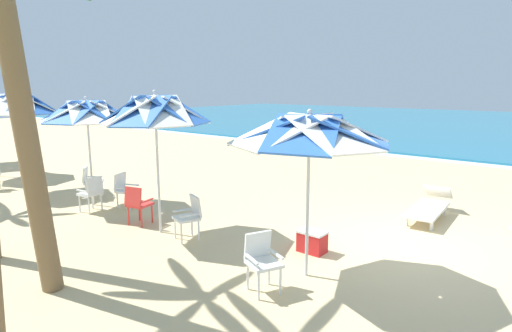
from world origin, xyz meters
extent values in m
plane|color=#D3B784|center=(0.00, 0.00, 0.00)|extent=(80.00, 80.00, 0.00)
cube|color=white|center=(0.00, 10.13, 0.01)|extent=(80.00, 0.70, 0.01)
cylinder|color=silver|center=(-0.77, -2.21, 1.10)|extent=(0.05, 0.05, 2.20)
cube|color=blue|center=(-0.23, -1.99, 2.33)|extent=(1.39, 1.29, 0.47)
cube|color=white|center=(-0.55, -1.67, 2.33)|extent=(1.29, 1.37, 0.47)
cube|color=blue|center=(-1.00, -1.67, 2.33)|extent=(1.29, 1.39, 0.47)
cube|color=white|center=(-1.32, -1.99, 2.33)|extent=(1.37, 1.29, 0.47)
cube|color=blue|center=(-1.32, -2.43, 2.33)|extent=(1.39, 1.29, 0.47)
cube|color=white|center=(-1.00, -2.75, 2.33)|extent=(1.29, 1.37, 0.47)
cube|color=blue|center=(-0.55, -2.75, 2.33)|extent=(1.29, 1.39, 0.47)
cube|color=white|center=(-0.23, -2.43, 2.33)|extent=(1.37, 1.29, 0.47)
sphere|color=silver|center=(-0.77, -2.21, 2.59)|extent=(0.08, 0.08, 0.08)
cube|color=white|center=(-0.95, -3.07, 0.44)|extent=(0.58, 0.58, 0.05)
cube|color=white|center=(-1.14, -2.99, 0.67)|extent=(0.26, 0.42, 0.40)
cube|color=white|center=(-0.87, -2.89, 0.55)|extent=(0.38, 0.20, 0.03)
cube|color=white|center=(-1.04, -3.25, 0.55)|extent=(0.38, 0.20, 0.03)
cylinder|color=white|center=(-0.72, -2.98, 0.21)|extent=(0.04, 0.04, 0.41)
cylinder|color=white|center=(-0.87, -3.30, 0.21)|extent=(0.04, 0.04, 0.41)
cylinder|color=white|center=(-1.04, -2.83, 0.21)|extent=(0.04, 0.04, 0.41)
cylinder|color=white|center=(-1.19, -3.16, 0.21)|extent=(0.04, 0.04, 0.41)
cylinder|color=silver|center=(-4.18, -2.40, 1.15)|extent=(0.05, 0.05, 2.31)
cube|color=blue|center=(-3.70, -2.20, 2.51)|extent=(1.17, 1.13, 0.56)
cube|color=white|center=(-3.98, -1.92, 2.51)|extent=(1.13, 1.19, 0.56)
cube|color=blue|center=(-4.38, -1.92, 2.51)|extent=(1.13, 1.17, 0.56)
cube|color=white|center=(-4.67, -2.20, 2.51)|extent=(1.19, 1.13, 0.56)
cube|color=blue|center=(-4.67, -2.60, 2.51)|extent=(1.17, 1.13, 0.56)
cube|color=white|center=(-4.38, -2.88, 2.51)|extent=(1.13, 1.19, 0.56)
cube|color=blue|center=(-3.98, -2.88, 2.51)|extent=(1.13, 1.17, 0.56)
cube|color=white|center=(-3.70, -2.60, 2.51)|extent=(1.19, 1.13, 0.56)
sphere|color=silver|center=(-4.18, -2.40, 2.85)|extent=(0.08, 0.08, 0.08)
cube|color=red|center=(-4.94, -2.34, 0.44)|extent=(0.53, 0.53, 0.05)
cube|color=red|center=(-4.89, -2.53, 0.67)|extent=(0.43, 0.19, 0.40)
cube|color=red|center=(-5.13, -2.39, 0.55)|extent=(0.13, 0.39, 0.03)
cube|color=red|center=(-4.75, -2.29, 0.55)|extent=(0.13, 0.39, 0.03)
cylinder|color=red|center=(-5.15, -2.21, 0.21)|extent=(0.04, 0.04, 0.41)
cylinder|color=red|center=(-4.81, -2.13, 0.21)|extent=(0.04, 0.04, 0.41)
cylinder|color=red|center=(-5.07, -2.55, 0.21)|extent=(0.04, 0.04, 0.41)
cylinder|color=red|center=(-4.73, -2.47, 0.21)|extent=(0.04, 0.04, 0.41)
cube|color=white|center=(-3.43, -2.34, 0.44)|extent=(0.57, 0.57, 0.05)
cube|color=white|center=(-3.36, -2.16, 0.67)|extent=(0.42, 0.24, 0.40)
cube|color=white|center=(-3.25, -2.41, 0.55)|extent=(0.18, 0.39, 0.03)
cube|color=white|center=(-3.62, -2.28, 0.55)|extent=(0.18, 0.39, 0.03)
cylinder|color=white|center=(-3.33, -2.57, 0.21)|extent=(0.04, 0.04, 0.41)
cylinder|color=white|center=(-3.66, -2.45, 0.21)|extent=(0.04, 0.04, 0.41)
cylinder|color=white|center=(-3.21, -2.24, 0.21)|extent=(0.04, 0.04, 0.41)
cylinder|color=white|center=(-3.54, -2.12, 0.21)|extent=(0.04, 0.04, 0.41)
cylinder|color=silver|center=(-7.13, -2.19, 1.09)|extent=(0.05, 0.05, 2.19)
cube|color=blue|center=(-6.63, -1.98, 2.36)|extent=(1.23, 1.18, 0.52)
cube|color=white|center=(-6.92, -1.69, 2.36)|extent=(1.18, 1.24, 0.52)
cube|color=blue|center=(-7.34, -1.69, 2.36)|extent=(1.18, 1.23, 0.52)
cube|color=white|center=(-7.63, -1.98, 2.36)|extent=(1.24, 1.18, 0.52)
cube|color=blue|center=(-7.63, -2.39, 2.36)|extent=(1.23, 1.18, 0.52)
cube|color=white|center=(-7.34, -2.68, 2.36)|extent=(1.18, 1.24, 0.52)
cube|color=blue|center=(-6.92, -2.68, 2.36)|extent=(1.18, 1.23, 0.52)
cube|color=white|center=(-6.63, -2.39, 2.36)|extent=(1.24, 1.18, 0.52)
sphere|color=silver|center=(-7.13, -2.19, 2.67)|extent=(0.08, 0.08, 0.08)
cube|color=white|center=(-7.70, -1.82, 0.44)|extent=(0.62, 0.62, 0.05)
cube|color=white|center=(-7.83, -1.97, 0.67)|extent=(0.38, 0.35, 0.40)
cube|color=white|center=(-7.85, -1.69, 0.55)|extent=(0.29, 0.32, 0.03)
cube|color=white|center=(-7.55, -1.95, 0.55)|extent=(0.29, 0.32, 0.03)
cylinder|color=white|center=(-7.72, -1.57, 0.21)|extent=(0.04, 0.04, 0.41)
cylinder|color=white|center=(-7.45, -1.80, 0.21)|extent=(0.04, 0.04, 0.41)
cylinder|color=white|center=(-7.95, -1.84, 0.21)|extent=(0.04, 0.04, 0.41)
cylinder|color=white|center=(-7.68, -2.07, 0.21)|extent=(0.04, 0.04, 0.41)
cube|color=white|center=(-6.63, -2.53, 0.44)|extent=(0.49, 0.49, 0.05)
cube|color=white|center=(-6.43, -2.51, 0.67)|extent=(0.14, 0.43, 0.40)
cube|color=white|center=(-6.61, -2.73, 0.55)|extent=(0.40, 0.08, 0.03)
cube|color=white|center=(-6.65, -2.34, 0.55)|extent=(0.40, 0.08, 0.03)
cylinder|color=white|center=(-6.79, -2.73, 0.21)|extent=(0.04, 0.04, 0.41)
cylinder|color=white|center=(-6.83, -2.38, 0.21)|extent=(0.04, 0.04, 0.41)
cylinder|color=white|center=(-6.44, -2.69, 0.21)|extent=(0.04, 0.04, 0.41)
cylinder|color=white|center=(-6.48, -2.34, 0.21)|extent=(0.04, 0.04, 0.41)
cube|color=white|center=(-6.18, -1.81, 0.44)|extent=(0.57, 0.57, 0.05)
cube|color=white|center=(-6.37, -1.88, 0.67)|extent=(0.24, 0.42, 0.40)
cube|color=white|center=(-6.26, -1.62, 0.55)|extent=(0.38, 0.18, 0.03)
cube|color=white|center=(-6.11, -1.99, 0.55)|extent=(0.38, 0.18, 0.03)
cylinder|color=white|center=(-6.08, -1.58, 0.21)|extent=(0.04, 0.04, 0.41)
cylinder|color=white|center=(-5.96, -1.91, 0.21)|extent=(0.04, 0.04, 0.41)
cylinder|color=white|center=(-6.41, -1.71, 0.21)|extent=(0.04, 0.04, 0.41)
cylinder|color=white|center=(-6.28, -2.03, 0.21)|extent=(0.04, 0.04, 0.41)
cylinder|color=silver|center=(-9.91, -2.67, 1.14)|extent=(0.05, 0.05, 2.27)
cube|color=blue|center=(-9.42, -2.47, 2.46)|extent=(1.22, 1.14, 0.57)
cube|color=white|center=(-9.71, -2.18, 2.46)|extent=(1.15, 1.18, 0.57)
cube|color=blue|center=(-10.11, -2.18, 2.46)|extent=(1.14, 1.22, 0.57)
cube|color=white|center=(-10.40, -2.47, 2.46)|extent=(1.18, 1.15, 0.57)
cube|color=blue|center=(-10.40, -2.87, 2.46)|extent=(1.22, 1.14, 0.57)
cube|color=blue|center=(-9.71, -3.16, 2.46)|extent=(1.14, 1.22, 0.57)
cube|color=white|center=(-9.42, -2.87, 2.46)|extent=(1.18, 1.15, 0.57)
sphere|color=silver|center=(-9.91, -2.67, 2.79)|extent=(0.08, 0.08, 0.08)
cylinder|color=white|center=(-10.84, -3.00, 0.21)|extent=(0.04, 0.04, 0.41)
cube|color=blue|center=(-12.26, -2.13, 2.47)|extent=(1.22, 1.17, 0.48)
cube|color=white|center=(-12.54, -1.84, 2.47)|extent=(1.16, 1.25, 0.48)
cube|color=blue|center=(-12.95, -1.84, 2.47)|extent=(1.17, 1.22, 0.48)
cube|color=white|center=(-12.40, -1.37, 0.44)|extent=(0.47, 0.47, 0.05)
cube|color=white|center=(-12.20, -1.36, 0.67)|extent=(0.12, 0.42, 0.40)
cube|color=white|center=(-12.39, -1.57, 0.55)|extent=(0.40, 0.07, 0.03)
cube|color=white|center=(-12.42, -1.17, 0.55)|extent=(0.40, 0.07, 0.03)
cylinder|color=white|center=(-12.57, -1.56, 0.21)|extent=(0.04, 0.04, 0.41)
cylinder|color=white|center=(-12.59, -1.21, 0.21)|extent=(0.04, 0.04, 0.41)
cylinder|color=white|center=(-12.22, -1.53, 0.21)|extent=(0.04, 0.04, 0.41)
cylinder|color=white|center=(-12.24, -1.18, 0.21)|extent=(0.04, 0.04, 0.41)
cube|color=white|center=(-0.20, 1.86, 0.25)|extent=(0.76, 1.74, 0.06)
cube|color=white|center=(-0.28, 2.91, 0.44)|extent=(0.64, 0.52, 0.36)
cube|color=white|center=(0.10, 1.24, 0.11)|extent=(0.06, 0.06, 0.22)
cube|color=white|center=(-0.41, 1.20, 0.11)|extent=(0.06, 0.06, 0.22)
cube|color=white|center=(0.01, 2.51, 0.11)|extent=(0.06, 0.06, 0.22)
cube|color=white|center=(-0.50, 2.47, 0.11)|extent=(0.06, 0.06, 0.22)
cylinder|color=brown|center=(-3.45, -5.13, 2.42)|extent=(0.30, 0.64, 4.85)
cube|color=red|center=(-1.21, -1.33, 0.18)|extent=(0.48, 0.32, 0.36)
cube|color=white|center=(-1.21, -1.33, 0.38)|extent=(0.50, 0.34, 0.04)
camera|label=1|loc=(2.56, -7.56, 2.97)|focal=29.59mm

